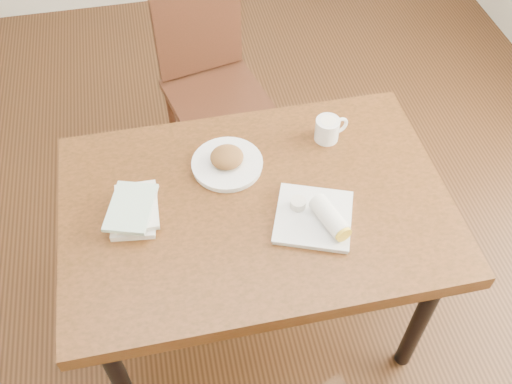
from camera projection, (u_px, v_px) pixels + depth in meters
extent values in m
cube|color=#472814|center=(256.00, 312.00, 2.45)|extent=(4.00, 5.00, 0.01)
cube|color=brown|center=(256.00, 207.00, 1.89)|extent=(1.27, 0.86, 0.06)
cylinder|color=black|center=(120.00, 378.00, 1.90)|extent=(0.06, 0.06, 0.69)
cylinder|color=black|center=(421.00, 318.00, 2.04)|extent=(0.06, 0.06, 0.69)
cylinder|color=black|center=(111.00, 223.00, 2.31)|extent=(0.06, 0.06, 0.69)
cylinder|color=black|center=(362.00, 182.00, 2.45)|extent=(0.06, 0.06, 0.69)
cylinder|color=#401C12|center=(239.00, 104.00, 2.95)|extent=(0.04, 0.04, 0.45)
cylinder|color=#401C12|center=(173.00, 124.00, 2.86)|extent=(0.04, 0.04, 0.45)
cylinder|color=#401C12|center=(268.00, 149.00, 2.74)|extent=(0.04, 0.04, 0.45)
cylinder|color=#401C12|center=(198.00, 173.00, 2.65)|extent=(0.04, 0.04, 0.45)
cube|color=#401C12|center=(217.00, 98.00, 2.61)|extent=(0.50, 0.50, 0.04)
cube|color=#401C12|center=(198.00, 27.00, 2.52)|extent=(0.40, 0.13, 0.45)
cylinder|color=white|center=(227.00, 165.00, 1.96)|extent=(0.24, 0.24, 0.02)
cylinder|color=white|center=(227.00, 163.00, 1.95)|extent=(0.25, 0.25, 0.01)
ellipsoid|color=#B27538|center=(227.00, 157.00, 1.93)|extent=(0.14, 0.14, 0.06)
cylinder|color=white|center=(327.00, 130.00, 2.02)|extent=(0.09, 0.09, 0.09)
torus|color=white|center=(339.00, 125.00, 2.03)|extent=(0.07, 0.03, 0.07)
cylinder|color=tan|center=(328.00, 121.00, 1.99)|extent=(0.08, 0.08, 0.01)
cylinder|color=#F2E5CC|center=(328.00, 121.00, 1.99)|extent=(0.05, 0.05, 0.00)
cube|color=white|center=(313.00, 218.00, 1.81)|extent=(0.30, 0.30, 0.01)
cube|color=white|center=(314.00, 216.00, 1.81)|extent=(0.31, 0.31, 0.01)
cylinder|color=white|center=(329.00, 217.00, 1.76)|extent=(0.10, 0.16, 0.06)
cylinder|color=yellow|center=(343.00, 233.00, 1.72)|extent=(0.06, 0.04, 0.05)
cylinder|color=silver|center=(298.00, 203.00, 1.82)|extent=(0.05, 0.05, 0.03)
cylinder|color=red|center=(298.00, 201.00, 1.81)|extent=(0.04, 0.04, 0.01)
cube|color=white|center=(134.00, 213.00, 1.82)|extent=(0.16, 0.21, 0.02)
cube|color=silver|center=(137.00, 207.00, 1.81)|extent=(0.14, 0.20, 0.02)
cube|color=#7CBA96|center=(131.00, 207.00, 1.79)|extent=(0.19, 0.23, 0.01)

